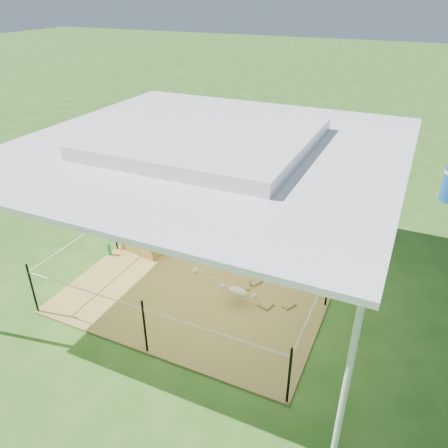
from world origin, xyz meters
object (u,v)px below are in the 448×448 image
at_px(woman, 144,210).
at_px(green_bottle, 109,249).
at_px(pony, 248,242).
at_px(distant_person, 369,146).
at_px(picnic_table_near, 364,145).
at_px(straw_bale, 143,242).
at_px(foal, 238,290).

distance_m(woman, green_bottle, 1.15).
bearing_deg(green_bottle, pony, 20.61).
bearing_deg(distant_person, picnic_table_near, -77.49).
bearing_deg(picnic_table_near, distant_person, -97.60).
xyz_separation_m(straw_bale, picnic_table_near, (3.27, 8.18, 0.10)).
xyz_separation_m(woman, pony, (2.05, 0.57, -0.54)).
distance_m(foal, picnic_table_near, 9.00).
distance_m(straw_bale, pony, 2.24).
bearing_deg(green_bottle, foal, -6.28).
xyz_separation_m(straw_bale, distant_person, (3.47, 7.59, 0.28)).
bearing_deg(foal, green_bottle, 177.87).
bearing_deg(green_bottle, distant_person, 63.42).
bearing_deg(foal, distant_person, 87.68).
height_order(straw_bale, distant_person, distant_person).
xyz_separation_m(green_bottle, pony, (2.70, 1.02, 0.31)).
bearing_deg(woman, picnic_table_near, 168.30).
bearing_deg(distant_person, foal, 76.92).
distance_m(pony, distant_person, 7.15).
distance_m(woman, distant_person, 8.32).
bearing_deg(foal, picnic_table_near, 89.41).
relative_size(straw_bale, woman, 0.83).
distance_m(woman, picnic_table_near, 8.80).
bearing_deg(distant_person, green_bottle, 56.82).
relative_size(woman, picnic_table_near, 0.69).
bearing_deg(straw_bale, distant_person, 65.42).
bearing_deg(foal, straw_bale, 166.80).
distance_m(woman, foal, 2.64).
bearing_deg(picnic_table_near, straw_bale, -138.47).
distance_m(straw_bale, distant_person, 8.35).
height_order(straw_bale, picnic_table_near, picnic_table_near).
relative_size(green_bottle, pony, 0.25).
xyz_separation_m(green_bottle, distant_person, (4.02, 8.04, 0.36)).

